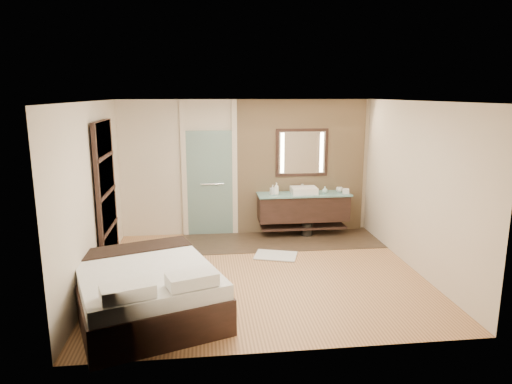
{
  "coord_description": "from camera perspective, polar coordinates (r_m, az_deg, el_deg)",
  "views": [
    {
      "loc": [
        -0.88,
        -6.76,
        2.81
      ],
      "look_at": [
        -0.01,
        0.6,
        1.2
      ],
      "focal_mm": 32.0,
      "sensor_mm": 36.0,
      "label": 1
    }
  ],
  "objects": [
    {
      "name": "tissue_box",
      "position": [
        9.2,
        11.15,
        0.09
      ],
      "size": [
        0.14,
        0.14,
        0.1
      ],
      "primitive_type": "cube",
      "rotation": [
        0.0,
        0.0,
        -0.21
      ],
      "color": "silver",
      "rests_on": "vanity"
    },
    {
      "name": "waste_bin",
      "position": [
        9.25,
        6.38,
        -4.66
      ],
      "size": [
        0.29,
        0.29,
        0.27
      ],
      "primitive_type": "cylinder",
      "rotation": [
        0.0,
        0.0,
        -0.41
      ],
      "color": "black",
      "rests_on": "floor"
    },
    {
      "name": "soap_bottle_a",
      "position": [
        8.93,
        2.57,
        0.41
      ],
      "size": [
        0.11,
        0.11,
        0.24
      ],
      "primitive_type": "imported",
      "rotation": [
        0.0,
        0.0,
        0.27
      ],
      "color": "white",
      "rests_on": "vanity"
    },
    {
      "name": "cup",
      "position": [
        9.33,
        10.37,
        0.3
      ],
      "size": [
        0.16,
        0.16,
        0.1
      ],
      "primitive_type": "imported",
      "rotation": [
        0.0,
        0.0,
        -0.34
      ],
      "color": "silver",
      "rests_on": "vanity"
    },
    {
      "name": "soap_bottle_b",
      "position": [
        8.97,
        2.09,
        0.3
      ],
      "size": [
        0.11,
        0.11,
        0.19
      ],
      "primitive_type": "imported",
      "rotation": [
        0.0,
        0.0,
        0.28
      ],
      "color": "#B2B2B2",
      "rests_on": "vanity"
    },
    {
      "name": "frosted_door",
      "position": [
        9.12,
        -5.8,
        1.63
      ],
      "size": [
        1.1,
        0.12,
        2.7
      ],
      "color": "#AAD7CE",
      "rests_on": "floor"
    },
    {
      "name": "bed",
      "position": [
        6.18,
        -13.57,
        -11.81
      ],
      "size": [
        2.25,
        2.5,
        0.8
      ],
      "rotation": [
        0.0,
        0.0,
        0.33
      ],
      "color": "black",
      "rests_on": "floor"
    },
    {
      "name": "shoji_partition",
      "position": [
        7.69,
        -18.17,
        -0.41
      ],
      "size": [
        0.06,
        1.2,
        2.4
      ],
      "color": "black",
      "rests_on": "floor"
    },
    {
      "name": "soap_bottle_c",
      "position": [
        9.18,
        8.61,
        0.28
      ],
      "size": [
        0.14,
        0.14,
        0.14
      ],
      "primitive_type": "imported",
      "rotation": [
        0.0,
        0.0,
        -0.36
      ],
      "color": "#A8D3CA",
      "rests_on": "vanity"
    },
    {
      "name": "stone_wall",
      "position": [
        9.31,
        5.65,
        3.13
      ],
      "size": [
        2.6,
        0.08,
        2.7
      ],
      "primitive_type": "cube",
      "color": "tan",
      "rests_on": "floor"
    },
    {
      "name": "tile_strip",
      "position": [
        8.95,
        3.15,
        -6.07
      ],
      "size": [
        3.8,
        1.3,
        0.01
      ],
      "primitive_type": "cube",
      "color": "#33271B",
      "rests_on": "floor"
    },
    {
      "name": "vanity",
      "position": [
        9.18,
        5.93,
        -1.91
      ],
      "size": [
        1.85,
        0.55,
        0.88
      ],
      "color": "black",
      "rests_on": "stone_wall"
    },
    {
      "name": "bath_mat",
      "position": [
        8.11,
        2.48,
        -7.93
      ],
      "size": [
        0.84,
        0.7,
        0.02
      ],
      "primitive_type": "cube",
      "rotation": [
        0.0,
        0.0,
        -0.31
      ],
      "color": "silver",
      "rests_on": "floor"
    },
    {
      "name": "mirror_unit",
      "position": [
        9.21,
        5.76,
        4.92
      ],
      "size": [
        1.06,
        0.04,
        0.96
      ],
      "color": "black",
      "rests_on": "stone_wall"
    },
    {
      "name": "floor",
      "position": [
        7.38,
        0.64,
        -10.18
      ],
      "size": [
        5.0,
        5.0,
        0.0
      ],
      "primitive_type": "plane",
      "color": "#905E3C",
      "rests_on": "ground"
    }
  ]
}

